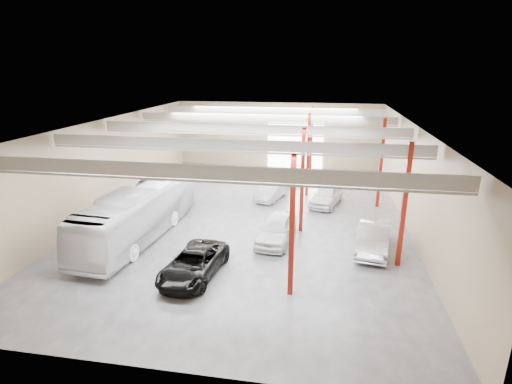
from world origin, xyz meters
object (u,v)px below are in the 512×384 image
(coach_bus, at_px, (139,213))
(car_right_far, at_px, (327,195))
(car_row_a, at_px, (276,229))
(car_right_near, at_px, (373,237))
(black_sedan, at_px, (194,264))
(car_row_c, at_px, (289,176))
(car_row_b, at_px, (272,191))

(coach_bus, relative_size, car_right_far, 2.57)
(car_row_a, xyz_separation_m, car_right_near, (5.93, -0.33, 0.02))
(black_sedan, xyz_separation_m, car_row_c, (3.28, 18.86, -0.07))
(black_sedan, distance_m, car_row_a, 6.42)
(car_right_far, bearing_deg, black_sedan, -101.75)
(car_right_near, bearing_deg, coach_bus, -168.72)
(car_row_c, xyz_separation_m, car_right_far, (3.61, -5.96, 0.13))
(car_row_a, relative_size, car_row_b, 1.13)
(car_row_b, height_order, car_row_c, car_row_b)
(car_right_near, height_order, car_right_far, car_right_near)
(car_row_a, height_order, car_right_far, car_row_a)
(car_row_c, height_order, car_right_near, car_right_near)
(car_row_a, bearing_deg, black_sedan, -119.36)
(car_row_a, relative_size, car_right_far, 1.05)
(coach_bus, height_order, car_right_near, coach_bus)
(car_row_b, bearing_deg, car_row_a, -64.48)
(car_row_b, relative_size, car_right_far, 0.93)
(coach_bus, bearing_deg, black_sedan, -36.73)
(car_right_near, relative_size, car_right_far, 1.11)
(car_row_a, relative_size, car_row_c, 1.07)
(black_sedan, bearing_deg, car_row_b, 86.18)
(coach_bus, xyz_separation_m, car_row_a, (8.81, 0.90, -0.84))
(car_row_a, height_order, car_row_c, car_row_a)
(car_row_c, distance_m, car_right_far, 6.97)
(car_row_a, bearing_deg, car_row_b, 105.95)
(black_sedan, height_order, car_row_a, car_row_a)
(car_row_b, relative_size, car_right_near, 0.84)
(coach_bus, height_order, black_sedan, coach_bus)
(coach_bus, xyz_separation_m, car_right_far, (11.94, 8.60, -0.88))
(car_row_a, distance_m, car_row_c, 13.67)
(car_row_a, height_order, car_row_b, car_row_a)
(black_sedan, relative_size, car_row_a, 1.08)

